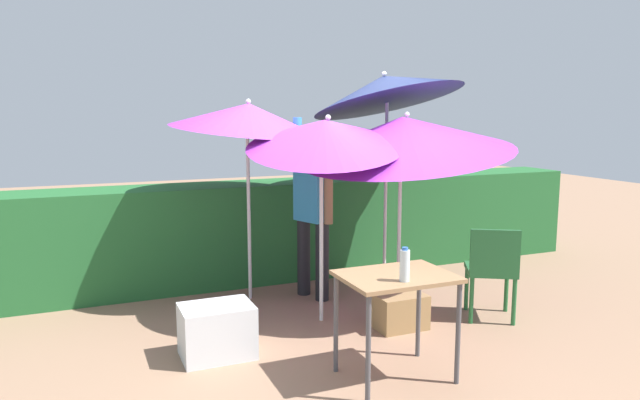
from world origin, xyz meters
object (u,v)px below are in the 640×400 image
at_px(chair_plastic, 492,267).
at_px(umbrella_rainbow, 248,117).
at_px(cooler_box, 217,331).
at_px(bottle_water, 405,265).
at_px(umbrella_navy, 404,136).
at_px(umbrella_yellow, 325,134).
at_px(crate_cardboard, 400,311).
at_px(umbrella_orange, 386,89).
at_px(person_vendor, 313,210).
at_px(folding_table, 396,288).

bearing_deg(chair_plastic, umbrella_rainbow, 141.52).
xyz_separation_m(cooler_box, bottle_water, (1.08, -1.04, 0.68)).
relative_size(chair_plastic, bottle_water, 3.71).
distance_m(umbrella_rainbow, umbrella_navy, 1.57).
height_order(umbrella_yellow, crate_cardboard, umbrella_yellow).
height_order(umbrella_rainbow, umbrella_orange, umbrella_orange).
relative_size(umbrella_rainbow, chair_plastic, 2.40).
height_order(umbrella_navy, crate_cardboard, umbrella_navy).
xyz_separation_m(person_vendor, chair_plastic, (1.28, -1.28, -0.42)).
height_order(crate_cardboard, folding_table, folding_table).
bearing_deg(crate_cardboard, chair_plastic, -8.73).
bearing_deg(person_vendor, crate_cardboard, -71.37).
xyz_separation_m(umbrella_rainbow, cooler_box, (-0.66, -1.33, -1.67)).
xyz_separation_m(umbrella_orange, folding_table, (-1.03, -2.05, -1.49)).
xyz_separation_m(umbrella_orange, umbrella_navy, (-0.19, -0.71, -0.46)).
bearing_deg(person_vendor, chair_plastic, -45.11).
distance_m(chair_plastic, cooler_box, 2.58).
distance_m(umbrella_yellow, cooler_box, 1.94).
xyz_separation_m(person_vendor, bottle_water, (-0.19, -2.15, -0.04)).
distance_m(umbrella_yellow, crate_cardboard, 1.74).
bearing_deg(folding_table, crate_cardboard, 57.09).
bearing_deg(bottle_water, chair_plastic, 30.55).
height_order(umbrella_rainbow, umbrella_navy, umbrella_rainbow).
relative_size(umbrella_rainbow, umbrella_orange, 0.82).
relative_size(person_vendor, folding_table, 2.35).
bearing_deg(bottle_water, umbrella_yellow, 88.89).
bearing_deg(folding_table, umbrella_rainbow, 101.72).
height_order(person_vendor, bottle_water, person_vendor).
xyz_separation_m(umbrella_rainbow, chair_plastic, (1.89, -1.50, -1.37)).
height_order(chair_plastic, folding_table, chair_plastic).
xyz_separation_m(umbrella_navy, folding_table, (-0.84, -1.34, -1.03)).
relative_size(umbrella_orange, umbrella_navy, 1.21).
distance_m(crate_cardboard, bottle_water, 1.37).
bearing_deg(umbrella_yellow, umbrella_rainbow, 116.12).
bearing_deg(crate_cardboard, umbrella_navy, 59.30).
xyz_separation_m(umbrella_navy, crate_cardboard, (-0.30, -0.51, -1.55)).
relative_size(umbrella_yellow, umbrella_navy, 0.98).
xyz_separation_m(umbrella_orange, bottle_water, (-1.07, -2.22, -1.28)).
distance_m(umbrella_orange, folding_table, 2.74).
xyz_separation_m(umbrella_navy, cooler_box, (-1.96, -0.47, -1.50)).
relative_size(umbrella_yellow, cooler_box, 3.71).
xyz_separation_m(umbrella_rainbow, umbrella_orange, (1.49, -0.15, 0.29)).
bearing_deg(umbrella_rainbow, person_vendor, -19.77).
distance_m(person_vendor, cooler_box, 1.84).
bearing_deg(umbrella_orange, chair_plastic, -73.34).
relative_size(cooler_box, folding_table, 0.71).
distance_m(person_vendor, crate_cardboard, 1.44).
height_order(umbrella_orange, crate_cardboard, umbrella_orange).
height_order(umbrella_rainbow, umbrella_yellow, umbrella_rainbow).
bearing_deg(umbrella_orange, umbrella_yellow, -143.83).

